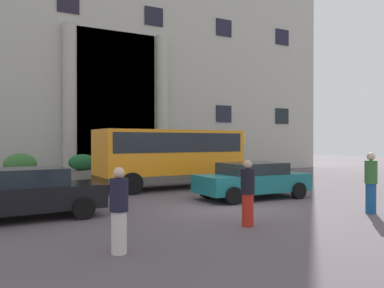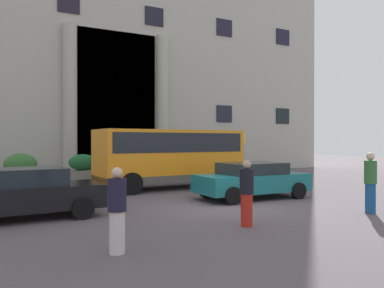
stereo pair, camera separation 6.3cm
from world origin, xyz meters
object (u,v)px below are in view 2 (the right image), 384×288
Objects in this scene: pedestrian_child_trailing at (370,183)px; white_taxi_kerbside at (19,193)px; parked_hatchback_near at (252,180)px; hedge_planter_far_east at (83,168)px; pedestrian_woman_dark_dress at (117,210)px; hedge_planter_entrance_left at (199,164)px; hedge_planter_entrance_right at (21,170)px; pedestrian_man_crossing at (247,193)px; hedge_planter_far_west at (152,166)px; bus_stop_sign at (241,151)px; motorcycle_far_end at (251,180)px; orange_minibus at (171,153)px.

white_taxi_kerbside is at bearing 35.24° from pedestrian_child_trailing.
white_taxi_kerbside is 10.19m from pedestrian_child_trailing.
white_taxi_kerbside is (-8.09, -0.18, 0.02)m from parked_hatchback_near.
hedge_planter_far_east is 10.22m from white_taxi_kerbside.
hedge_planter_far_east is at bearing 162.04° from pedestrian_woman_dark_dress.
hedge_planter_entrance_left is 10.36m from hedge_planter_entrance_right.
hedge_planter_far_east is (3.08, 0.12, -0.05)m from hedge_planter_entrance_right.
pedestrian_man_crossing is at bearing -71.50° from hedge_planter_entrance_right.
pedestrian_woman_dark_dress reaches higher than hedge_planter_far_east.
hedge_planter_far_west is 7.03m from hedge_planter_entrance_right.
bus_stop_sign is 1.30× the size of motorcycle_far_end.
hedge_planter_entrance_left is at bearing 1.88° from hedge_planter_entrance_right.
white_taxi_kerbside is at bearing -148.45° from orange_minibus.
hedge_planter_far_west reaches higher than motorcycle_far_end.
motorcycle_far_end is (2.70, -2.49, -1.14)m from orange_minibus.
pedestrian_woman_dark_dress is (-6.32, -13.81, 0.10)m from hedge_planter_far_west.
pedestrian_child_trailing is at bearing -67.44° from hedge_planter_far_east.
hedge_planter_entrance_right is (-11.11, 3.16, -0.87)m from bus_stop_sign.
pedestrian_man_crossing is at bearing -103.73° from orange_minibus.
pedestrian_child_trailing is (-2.44, -10.17, -0.69)m from bus_stop_sign.
orange_minibus reaches higher than hedge_planter_entrance_right.
hedge_planter_far_west is at bearing 92.48° from parked_hatchback_near.
hedge_planter_entrance_left is at bearing 47.47° from orange_minibus.
pedestrian_woman_dark_dress is at bearing -75.68° from white_taxi_kerbside.
parked_hatchback_near is (7.38, -9.19, -0.05)m from hedge_planter_entrance_right.
orange_minibus reaches higher than pedestrian_man_crossing.
hedge_planter_entrance_right is 0.96× the size of pedestrian_man_crossing.
hedge_planter_far_east is (-3.95, 0.16, -0.03)m from hedge_planter_far_west.
hedge_planter_entrance_left reaches higher than white_taxi_kerbside.
hedge_planter_entrance_right is 0.38× the size of parked_hatchback_near.
pedestrian_man_crossing is (-4.33, -5.69, 0.39)m from motorcycle_far_end.
pedestrian_man_crossing is at bearing -84.45° from hedge_planter_far_east.
pedestrian_woman_dark_dress is at bearing -122.84° from orange_minibus.
orange_minibus is 4.02× the size of pedestrian_man_crossing.
motorcycle_far_end is at bearing -31.93° from pedestrian_child_trailing.
parked_hatchback_near reaches higher than motorcycle_far_end.
hedge_planter_far_west reaches higher than white_taxi_kerbside.
pedestrian_child_trailing reaches higher than hedge_planter_entrance_left.
hedge_planter_entrance_left is 7.27m from hedge_planter_far_east.
orange_minibus is at bearing -161.84° from bus_stop_sign.
motorcycle_far_end is at bearing -40.17° from hedge_planter_entrance_right.
hedge_planter_entrance_left reaches higher than motorcycle_far_end.
hedge_planter_far_west is at bearing -24.78° from pedestrian_child_trailing.
hedge_planter_entrance_left is 14.71m from white_taxi_kerbside.
parked_hatchback_near is 0.96× the size of white_taxi_kerbside.
white_taxi_kerbside is (-3.79, -9.49, 0.02)m from hedge_planter_far_east.
pedestrian_child_trailing is (-1.68, -13.67, 0.23)m from hedge_planter_entrance_left.
bus_stop_sign is 1.48× the size of hedge_planter_far_west.
orange_minibus is 4.39× the size of hedge_planter_far_east.
orange_minibus is 4.05× the size of pedestrian_woman_dark_dress.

